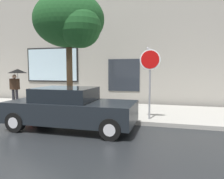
% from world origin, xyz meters
% --- Properties ---
extents(ground_plane, '(60.00, 60.00, 0.00)m').
position_xyz_m(ground_plane, '(0.00, 0.00, 0.00)').
color(ground_plane, black).
extents(sidewalk, '(20.00, 4.00, 0.15)m').
position_xyz_m(sidewalk, '(0.00, 3.00, 0.07)').
color(sidewalk, '#A3A099').
rests_on(sidewalk, ground).
extents(building_facade, '(20.00, 0.67, 7.00)m').
position_xyz_m(building_facade, '(-0.02, 5.50, 3.48)').
color(building_facade, '#9E998E').
rests_on(building_facade, ground).
extents(parked_car, '(4.27, 1.87, 1.40)m').
position_xyz_m(parked_car, '(1.42, -0.01, 0.69)').
color(parked_car, black).
rests_on(parked_car, ground).
extents(fire_hydrant, '(0.30, 0.44, 0.81)m').
position_xyz_m(fire_hydrant, '(-1.65, 2.04, 0.55)').
color(fire_hydrant, red).
rests_on(fire_hydrant, sidewalk).
extents(pedestrian_with_umbrella, '(1.00, 1.00, 1.89)m').
position_xyz_m(pedestrian_with_umbrella, '(-3.13, 3.00, 1.66)').
color(pedestrian_with_umbrella, black).
rests_on(pedestrian_with_umbrella, sidewalk).
extents(street_tree, '(3.01, 2.55, 5.02)m').
position_xyz_m(street_tree, '(0.67, 1.69, 3.95)').
color(street_tree, '#4C3823').
rests_on(street_tree, sidewalk).
extents(stop_sign, '(0.76, 0.10, 2.60)m').
position_xyz_m(stop_sign, '(3.92, 1.47, 1.98)').
color(stop_sign, gray).
rests_on(stop_sign, sidewalk).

